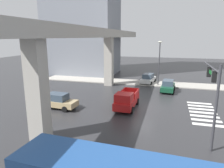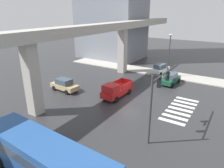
{
  "view_description": "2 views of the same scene",
  "coord_description": "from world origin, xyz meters",
  "px_view_note": "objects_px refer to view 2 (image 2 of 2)",
  "views": [
    {
      "loc": [
        -22.62,
        -2.64,
        7.95
      ],
      "look_at": [
        0.15,
        3.7,
        2.49
      ],
      "focal_mm": 32.99,
      "sensor_mm": 36.0,
      "label": 1
    },
    {
      "loc": [
        -22.38,
        -11.34,
        10.9
      ],
      "look_at": [
        -1.27,
        2.15,
        1.85
      ],
      "focal_mm": 32.96,
      "sensor_mm": 36.0,
      "label": 2
    }
  ],
  "objects_px": {
    "pickup_truck": "(116,90)",
    "sedan_dark_green": "(170,79)",
    "city_bus": "(45,159)",
    "sedan_white": "(160,69)",
    "street_lamp_near_corner": "(169,51)",
    "traffic_signal_mast": "(159,90)",
    "sedan_tan": "(64,85)"
  },
  "relations": [
    {
      "from": "sedan_white",
      "to": "traffic_signal_mast",
      "type": "bearing_deg",
      "value": -160.92
    },
    {
      "from": "city_bus",
      "to": "traffic_signal_mast",
      "type": "distance_m",
      "value": 10.44
    },
    {
      "from": "pickup_truck",
      "to": "street_lamp_near_corner",
      "type": "distance_m",
      "value": 13.15
    },
    {
      "from": "sedan_white",
      "to": "traffic_signal_mast",
      "type": "xyz_separation_m",
      "value": [
        -18.98,
        -6.56,
        3.53
      ]
    },
    {
      "from": "traffic_signal_mast",
      "to": "street_lamp_near_corner",
      "type": "height_order",
      "value": "street_lamp_near_corner"
    },
    {
      "from": "sedan_tan",
      "to": "traffic_signal_mast",
      "type": "relative_size",
      "value": 0.68
    },
    {
      "from": "city_bus",
      "to": "sedan_dark_green",
      "type": "relative_size",
      "value": 2.47
    },
    {
      "from": "traffic_signal_mast",
      "to": "street_lamp_near_corner",
      "type": "relative_size",
      "value": 0.9
    },
    {
      "from": "pickup_truck",
      "to": "street_lamp_near_corner",
      "type": "xyz_separation_m",
      "value": [
        12.34,
        -2.8,
        3.57
      ]
    },
    {
      "from": "traffic_signal_mast",
      "to": "sedan_tan",
      "type": "bearing_deg",
      "value": 77.18
    },
    {
      "from": "sedan_white",
      "to": "street_lamp_near_corner",
      "type": "height_order",
      "value": "street_lamp_near_corner"
    },
    {
      "from": "traffic_signal_mast",
      "to": "street_lamp_near_corner",
      "type": "xyz_separation_m",
      "value": [
        17.64,
        4.8,
        0.17
      ]
    },
    {
      "from": "city_bus",
      "to": "sedan_white",
      "type": "relative_size",
      "value": 2.41
    },
    {
      "from": "pickup_truck",
      "to": "sedan_tan",
      "type": "relative_size",
      "value": 1.17
    },
    {
      "from": "city_bus",
      "to": "traffic_signal_mast",
      "type": "height_order",
      "value": "traffic_signal_mast"
    },
    {
      "from": "city_bus",
      "to": "street_lamp_near_corner",
      "type": "height_order",
      "value": "street_lamp_near_corner"
    },
    {
      "from": "sedan_tan",
      "to": "street_lamp_near_corner",
      "type": "xyz_separation_m",
      "value": [
        14.21,
        -10.28,
        3.7
      ]
    },
    {
      "from": "pickup_truck",
      "to": "sedan_tan",
      "type": "distance_m",
      "value": 7.7
    },
    {
      "from": "sedan_tan",
      "to": "sedan_dark_green",
      "type": "distance_m",
      "value": 16.12
    },
    {
      "from": "sedan_tan",
      "to": "sedan_dark_green",
      "type": "relative_size",
      "value": 1.0
    },
    {
      "from": "city_bus",
      "to": "sedan_white",
      "type": "distance_m",
      "value": 28.28
    },
    {
      "from": "pickup_truck",
      "to": "traffic_signal_mast",
      "type": "height_order",
      "value": "traffic_signal_mast"
    },
    {
      "from": "sedan_white",
      "to": "sedan_dark_green",
      "type": "height_order",
      "value": "same"
    },
    {
      "from": "sedan_white",
      "to": "sedan_dark_green",
      "type": "xyz_separation_m",
      "value": [
        -4.65,
        -3.37,
        0.0
      ]
    },
    {
      "from": "sedan_dark_green",
      "to": "traffic_signal_mast",
      "type": "xyz_separation_m",
      "value": [
        -14.33,
        -3.19,
        3.53
      ]
    },
    {
      "from": "street_lamp_near_corner",
      "to": "city_bus",
      "type": "bearing_deg",
      "value": -178.7
    },
    {
      "from": "city_bus",
      "to": "sedan_white",
      "type": "bearing_deg",
      "value": 4.83
    },
    {
      "from": "city_bus",
      "to": "street_lamp_near_corner",
      "type": "xyz_separation_m",
      "value": [
        26.82,
        0.61,
        2.83
      ]
    },
    {
      "from": "pickup_truck",
      "to": "sedan_white",
      "type": "distance_m",
      "value": 13.73
    },
    {
      "from": "sedan_white",
      "to": "pickup_truck",
      "type": "bearing_deg",
      "value": 175.68
    },
    {
      "from": "pickup_truck",
      "to": "sedan_dark_green",
      "type": "xyz_separation_m",
      "value": [
        9.04,
        -4.41,
        -0.14
      ]
    },
    {
      "from": "pickup_truck",
      "to": "city_bus",
      "type": "height_order",
      "value": "city_bus"
    }
  ]
}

